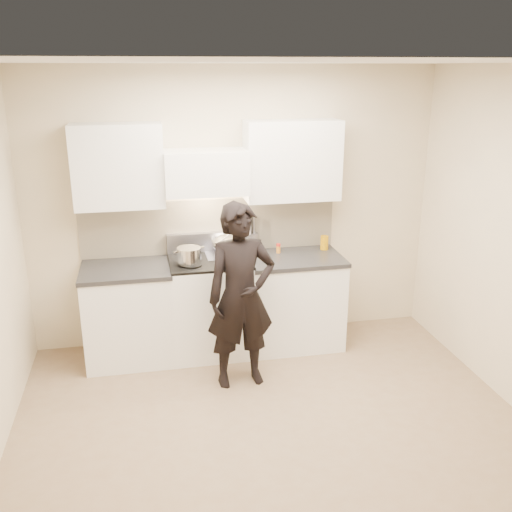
# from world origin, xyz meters

# --- Properties ---
(ground_plane) EXTENTS (4.00, 4.00, 0.00)m
(ground_plane) POSITION_xyz_m (0.00, 0.00, 0.00)
(ground_plane) COLOR #867157
(room_shell) EXTENTS (4.04, 3.54, 2.70)m
(room_shell) POSITION_xyz_m (-0.06, 0.37, 1.60)
(room_shell) COLOR beige
(room_shell) RESTS_ON ground
(stove) EXTENTS (0.76, 0.65, 0.96)m
(stove) POSITION_xyz_m (-0.30, 1.42, 0.47)
(stove) COLOR white
(stove) RESTS_ON ground
(counter_right) EXTENTS (0.92, 0.67, 0.92)m
(counter_right) POSITION_xyz_m (0.53, 1.43, 0.46)
(counter_right) COLOR white
(counter_right) RESTS_ON ground
(counter_left) EXTENTS (0.82, 0.67, 0.92)m
(counter_left) POSITION_xyz_m (-1.08, 1.43, 0.46)
(counter_left) COLOR white
(counter_left) RESTS_ON ground
(wok) EXTENTS (0.33, 0.40, 0.27)m
(wok) POSITION_xyz_m (-0.10, 1.57, 1.05)
(wok) COLOR silver
(wok) RESTS_ON stove
(stock_pot) EXTENTS (0.30, 0.29, 0.15)m
(stock_pot) POSITION_xyz_m (-0.50, 1.32, 1.03)
(stock_pot) COLOR silver
(stock_pot) RESTS_ON stove
(utensil_crock) EXTENTS (0.13, 0.13, 0.36)m
(utensil_crock) POSITION_xyz_m (0.15, 1.67, 1.03)
(utensil_crock) COLOR #A7A6B6
(utensil_crock) RESTS_ON counter_right
(spice_jar) EXTENTS (0.04, 0.04, 0.09)m
(spice_jar) POSITION_xyz_m (0.40, 1.56, 0.97)
(spice_jar) COLOR orange
(spice_jar) RESTS_ON counter_right
(oil_glass) EXTENTS (0.08, 0.08, 0.14)m
(oil_glass) POSITION_xyz_m (0.88, 1.58, 0.99)
(oil_glass) COLOR #C28403
(oil_glass) RESTS_ON counter_right
(person) EXTENTS (0.63, 0.44, 1.63)m
(person) POSITION_xyz_m (-0.12, 0.78, 0.81)
(person) COLOR black
(person) RESTS_ON ground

